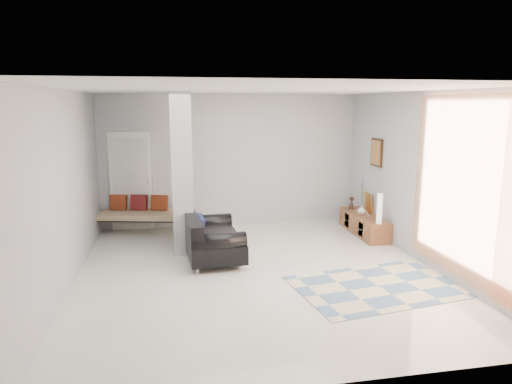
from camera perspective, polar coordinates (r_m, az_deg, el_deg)
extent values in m
plane|color=beige|center=(7.27, 0.21, -9.96)|extent=(6.00, 6.00, 0.00)
plane|color=white|center=(6.79, 0.23, 12.69)|extent=(6.00, 6.00, 0.00)
plane|color=#AEAFB2|center=(9.82, -3.12, 3.97)|extent=(6.00, 0.00, 6.00)
plane|color=#AEAFB2|center=(4.07, 8.32, -6.29)|extent=(6.00, 0.00, 6.00)
plane|color=#AEAFB2|center=(6.93, -22.72, 0.16)|extent=(0.00, 6.00, 6.00)
plane|color=#AEAFB2|center=(7.88, 20.25, 1.56)|extent=(0.00, 6.00, 6.00)
cube|color=#9DA1A3|center=(8.35, -9.33, 2.60)|extent=(0.35, 1.20, 2.80)
cube|color=white|center=(9.79, -15.34, 1.32)|extent=(0.85, 0.06, 2.04)
plane|color=orange|center=(6.89, 24.58, 0.38)|extent=(0.00, 2.55, 2.55)
cube|color=#36200E|center=(9.32, 14.85, 4.79)|extent=(0.04, 0.45, 0.55)
cube|color=brown|center=(9.50, 13.33, -3.94)|extent=(0.45, 1.60, 0.40)
cube|color=#36200E|center=(9.10, 13.00, -4.58)|extent=(0.02, 0.21, 0.28)
cube|color=#36200E|center=(9.73, 11.32, -3.49)|extent=(0.02, 0.21, 0.28)
cube|color=#E89B44|center=(9.68, 13.88, -1.25)|extent=(0.09, 0.32, 0.40)
cube|color=silver|center=(9.08, 13.74, -2.95)|extent=(0.04, 0.10, 0.12)
cylinder|color=silver|center=(7.26, -7.32, -9.66)|extent=(0.05, 0.05, 0.10)
cylinder|color=silver|center=(8.43, -8.34, -6.72)|extent=(0.05, 0.05, 0.10)
cylinder|color=silver|center=(7.36, -1.90, -9.27)|extent=(0.05, 0.05, 0.10)
cylinder|color=silver|center=(8.52, -3.68, -6.43)|extent=(0.05, 0.05, 0.10)
cube|color=black|center=(7.82, -5.37, -6.53)|extent=(0.98, 1.53, 0.30)
cube|color=black|center=(7.69, -7.97, -4.34)|extent=(0.29, 1.49, 0.36)
cylinder|color=black|center=(7.16, -4.64, -6.25)|extent=(0.86, 0.33, 0.28)
cylinder|color=black|center=(8.35, -6.05, -3.77)|extent=(0.86, 0.33, 0.28)
cube|color=#0E1233|center=(7.69, -7.08, -4.15)|extent=(0.17, 0.55, 0.31)
cylinder|color=black|center=(9.53, -19.54, -4.23)|extent=(0.04, 0.04, 0.40)
cylinder|color=black|center=(9.02, -8.70, -4.55)|extent=(0.04, 0.04, 0.40)
cylinder|color=black|center=(10.21, -18.00, -3.14)|extent=(0.04, 0.04, 0.40)
cylinder|color=black|center=(9.74, -7.87, -3.37)|extent=(0.04, 0.04, 0.40)
cube|color=#CAB593|center=(9.54, -13.69, -2.77)|extent=(1.97, 1.17, 0.12)
cube|color=maroon|center=(9.81, -16.81, -1.24)|extent=(0.37, 0.24, 0.33)
cube|color=maroon|center=(9.68, -14.42, -1.27)|extent=(0.37, 0.24, 0.33)
cube|color=maroon|center=(9.56, -11.97, -1.31)|extent=(0.37, 0.24, 0.33)
cube|color=beige|center=(6.95, 15.02, -11.31)|extent=(2.56, 1.90, 0.01)
cylinder|color=silver|center=(8.77, 15.19, -2.03)|extent=(0.10, 0.10, 0.56)
imported|color=silver|center=(9.44, 13.05, -2.21)|extent=(0.18, 0.18, 0.18)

